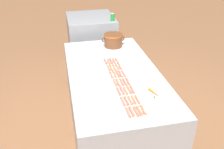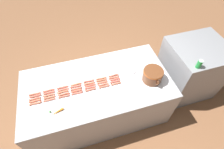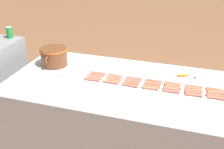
{
  "view_description": "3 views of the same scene",
  "coord_description": "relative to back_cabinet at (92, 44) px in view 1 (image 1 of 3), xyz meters",
  "views": [
    {
      "loc": [
        -0.59,
        -2.62,
        2.29
      ],
      "look_at": [
        -0.05,
        -0.15,
        0.88
      ],
      "focal_mm": 40.48,
      "sensor_mm": 36.0,
      "label": 1
    },
    {
      "loc": [
        1.4,
        -0.19,
        2.75
      ],
      "look_at": [
        -0.06,
        0.25,
        0.86
      ],
      "focal_mm": 27.14,
      "sensor_mm": 36.0,
      "label": 2
    },
    {
      "loc": [
        -2.16,
        -0.59,
        2.03
      ],
      "look_at": [
        0.11,
        0.12,
        0.85
      ],
      "focal_mm": 44.15,
      "sensor_mm": 36.0,
      "label": 3
    }
  ],
  "objects": [
    {
      "name": "hot_dog_0",
      "position": [
        -0.01,
        -2.49,
        0.33
      ],
      "size": [
        0.03,
        0.15,
        0.02
      ],
      "color": "#CE6B51",
      "rests_on": "griddle_counter"
    },
    {
      "name": "hot_dog_31",
      "position": [
        0.14,
        -1.95,
        0.33
      ],
      "size": [
        0.03,
        0.15,
        0.02
      ],
      "color": "#D8634F",
      "rests_on": "griddle_counter"
    },
    {
      "name": "hot_dog_10",
      "position": [
        0.03,
        -1.95,
        0.33
      ],
      "size": [
        0.03,
        0.15,
        0.02
      ],
      "color": "#D36854",
      "rests_on": "griddle_counter"
    },
    {
      "name": "hot_dog_25",
      "position": [
        0.1,
        -1.77,
        0.33
      ],
      "size": [
        0.03,
        0.15,
        0.02
      ],
      "color": "#D66756",
      "rests_on": "griddle_counter"
    },
    {
      "name": "hot_dog_2",
      "position": [
        -0.01,
        -2.13,
        0.33
      ],
      "size": [
        0.03,
        0.15,
        0.02
      ],
      "color": "#D76550",
      "rests_on": "griddle_counter"
    },
    {
      "name": "hot_dog_21",
      "position": [
        0.1,
        -2.49,
        0.33
      ],
      "size": [
        0.03,
        0.15,
        0.02
      ],
      "color": "#D86E4E",
      "rests_on": "griddle_counter"
    },
    {
      "name": "hot_dog_26",
      "position": [
        0.1,
        -1.58,
        0.33
      ],
      "size": [
        0.03,
        0.15,
        0.02
      ],
      "color": "#CB6F55",
      "rests_on": "griddle_counter"
    },
    {
      "name": "ground_plane",
      "position": [
        0.04,
        -1.67,
        -0.52
      ],
      "size": [
        20.0,
        20.0,
        0.0
      ],
      "primitive_type": "plane",
      "color": "brown"
    },
    {
      "name": "hot_dog_17",
      "position": [
        0.07,
        -1.95,
        0.33
      ],
      "size": [
        0.03,
        0.15,
        0.02
      ],
      "color": "#CE6750",
      "rests_on": "griddle_counter"
    },
    {
      "name": "hot_dog_22",
      "position": [
        0.1,
        -2.31,
        0.33
      ],
      "size": [
        0.02,
        0.15,
        0.02
      ],
      "color": "#CA7251",
      "rests_on": "griddle_counter"
    },
    {
      "name": "hot_dog_8",
      "position": [
        0.03,
        -2.31,
        0.33
      ],
      "size": [
        0.03,
        0.15,
        0.02
      ],
      "color": "#D66450",
      "rests_on": "griddle_counter"
    },
    {
      "name": "hot_dog_28",
      "position": [
        0.14,
        -2.48,
        0.33
      ],
      "size": [
        0.03,
        0.15,
        0.02
      ],
      "color": "#D56E51",
      "rests_on": "griddle_counter"
    },
    {
      "name": "hot_dog_12",
      "position": [
        0.03,
        -1.59,
        0.33
      ],
      "size": [
        0.03,
        0.15,
        0.02
      ],
      "color": "#CC704F",
      "rests_on": "griddle_counter"
    },
    {
      "name": "hot_dog_18",
      "position": [
        0.07,
        -1.76,
        0.33
      ],
      "size": [
        0.03,
        0.15,
        0.02
      ],
      "color": "#D1634C",
      "rests_on": "griddle_counter"
    },
    {
      "name": "hot_dog_30",
      "position": [
        0.14,
        -2.13,
        0.33
      ],
      "size": [
        0.03,
        0.15,
        0.02
      ],
      "color": "#CB6751",
      "rests_on": "griddle_counter"
    },
    {
      "name": "back_cabinet",
      "position": [
        0.0,
        0.0,
        0.0
      ],
      "size": [
        0.8,
        0.88,
        1.03
      ],
      "primitive_type": "cube",
      "color": "gray",
      "rests_on": "ground_plane"
    },
    {
      "name": "serving_spoon",
      "position": [
        -0.02,
        -1.08,
        0.33
      ],
      "size": [
        0.26,
        0.16,
        0.02
      ],
      "color": "#B7B7BC",
      "rests_on": "griddle_counter"
    },
    {
      "name": "hot_dog_24",
      "position": [
        0.1,
        -1.95,
        0.33
      ],
      "size": [
        0.03,
        0.15,
        0.02
      ],
      "color": "#D4674D",
      "rests_on": "griddle_counter"
    },
    {
      "name": "hot_dog_13",
      "position": [
        0.03,
        -1.41,
        0.33
      ],
      "size": [
        0.03,
        0.15,
        0.02
      ],
      "color": "#CA6F54",
      "rests_on": "griddle_counter"
    },
    {
      "name": "hot_dog_20",
      "position": [
        0.06,
        -1.4,
        0.33
      ],
      "size": [
        0.03,
        0.15,
        0.02
      ],
      "color": "#D86453",
      "rests_on": "griddle_counter"
    },
    {
      "name": "hot_dog_34",
      "position": [
        0.14,
        -1.41,
        0.33
      ],
      "size": [
        0.03,
        0.15,
        0.02
      ],
      "color": "#D06B4F",
      "rests_on": "griddle_counter"
    },
    {
      "name": "hot_dog_11",
      "position": [
        0.03,
        -1.76,
        0.33
      ],
      "size": [
        0.03,
        0.15,
        0.02
      ],
      "color": "#D86E4D",
      "rests_on": "griddle_counter"
    },
    {
      "name": "hot_dog_9",
      "position": [
        0.03,
        -2.12,
        0.33
      ],
      "size": [
        0.03,
        0.15,
        0.02
      ],
      "color": "#D26956",
      "rests_on": "griddle_counter"
    },
    {
      "name": "hot_dog_5",
      "position": [
        -0.01,
        -1.58,
        0.33
      ],
      "size": [
        0.03,
        0.15,
        0.02
      ],
      "color": "#CA6F51",
      "rests_on": "griddle_counter"
    },
    {
      "name": "hot_dog_32",
      "position": [
        0.14,
        -1.77,
        0.33
      ],
      "size": [
        0.03,
        0.15,
        0.02
      ],
      "color": "#D66A52",
      "rests_on": "griddle_counter"
    },
    {
      "name": "hot_dog_4",
      "position": [
        -0.01,
        -1.76,
        0.33
      ],
      "size": [
        0.03,
        0.15,
        0.02
      ],
      "color": "#D76654",
      "rests_on": "griddle_counter"
    },
    {
      "name": "bean_pot",
      "position": [
        0.21,
        -0.9,
        0.42
      ],
      "size": [
        0.35,
        0.28,
        0.19
      ],
      "color": "brown",
      "rests_on": "griddle_counter"
    },
    {
      "name": "hot_dog_1",
      "position": [
        -0.01,
        -2.31,
        0.33
      ],
      "size": [
        0.03,
        0.15,
        0.02
      ],
      "color": "#CF6A52",
      "rests_on": "griddle_counter"
    },
    {
      "name": "hot_dog_23",
      "position": [
        0.11,
        -2.12,
        0.33
      ],
      "size": [
        0.03,
        0.15,
        0.02
      ],
      "color": "#D36C51",
      "rests_on": "griddle_counter"
    },
    {
      "name": "hot_dog_29",
      "position": [
        0.14,
        -2.31,
        0.33
      ],
      "size": [
        0.03,
        0.15,
        0.02
      ],
      "color": "#D16B53",
      "rests_on": "griddle_counter"
    },
    {
      "name": "hot_dog_15",
      "position": [
        0.07,
        -2.31,
        0.33
      ],
      "size": [
        0.03,
        0.15,
        0.02
      ],
      "color": "#CA7155",
      "rests_on": "griddle_counter"
    },
    {
      "name": "griddle_counter",
      "position": [
        0.04,
        -1.67,
        -0.1
      ],
      "size": [
        1.08,
        2.1,
        0.83
      ],
      "color": "#9EA0A5",
      "rests_on": "ground_plane"
    },
    {
      "name": "carrot",
      "position": [
        0.34,
        -2.24,
        0.33
      ],
      "size": [
        0.08,
        0.18,
        0.03
      ],
      "color": "orange",
      "rests_on": "griddle_counter"
    },
    {
      "name": "hot_dog_16",
      "position": [
        0.07,
        -2.13,
        0.33
      ],
      "size": [
        0.03,
        0.15,
        0.02
      ],
      "color": "#D07250",
      "rests_on": "griddle_counter"
    },
    {
      "name": "hot_dog_6",
      "position": [
        -0.01,
        -1.4,
        0.33
      ],
      "size": [
        0.03,
        0.15,
        0.02
      ],
      "color": "#CC6450",
      "rests_on": "griddle_counter"
    },
    {
      "name": "hot_dog_7",
      "position": [
        0.03,
        -2.49,
        0.33
      ],
      "size": [
        0.03,
        0.15,
        0.02
      ],
      "color": "#CC6953",
      "rests_on": "griddle_counter"
    },
    {
      "name": "hot_dog_19",
      "position": [
        0.06,
        -1.59,
        0.33
      ],
      "size": [
        0.03,
        0.15,
        0.02
      ],
      "color": "#D47053",
      "rests_on": "griddle_counter"
    },
    {
      "name": "hot_dog_33",
      "position": [
        0.14,
        -1.58,
        0.33
      ],
      "size": [
        0.03,
        0.15,
        0.02
      ],
      "color": "#D06D51",
      "rests_on": "griddle_counter"
    },
    {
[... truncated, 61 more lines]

